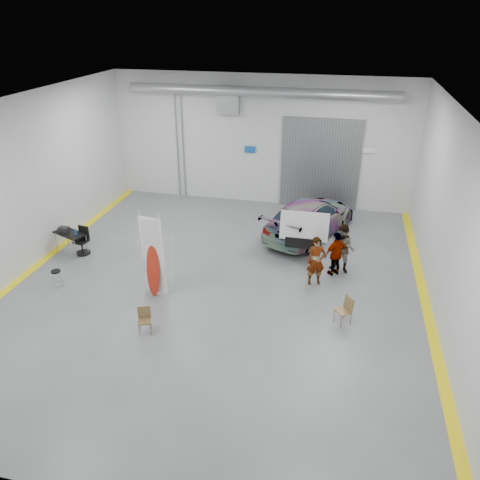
% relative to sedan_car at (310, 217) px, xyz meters
% --- Properties ---
extents(ground, '(16.00, 16.00, 0.00)m').
position_rel_sedan_car_xyz_m(ground, '(-2.70, -4.87, -0.75)').
color(ground, slate).
rests_on(ground, ground).
extents(room_shell, '(14.02, 16.18, 6.01)m').
position_rel_sedan_car_xyz_m(room_shell, '(-2.46, -2.65, 3.32)').
color(room_shell, silver).
rests_on(room_shell, ground).
extents(sedan_car, '(3.98, 5.62, 1.51)m').
position_rel_sedan_car_xyz_m(sedan_car, '(0.00, 0.00, 0.00)').
color(sedan_car, silver).
rests_on(sedan_car, ground).
extents(person_a, '(0.74, 0.60, 1.75)m').
position_rel_sedan_car_xyz_m(person_a, '(0.55, -3.94, 0.12)').
color(person_a, brown).
rests_on(person_a, ground).
extents(person_b, '(1.06, 0.93, 1.82)m').
position_rel_sedan_car_xyz_m(person_b, '(1.41, -2.90, 0.15)').
color(person_b, '#45637F').
rests_on(person_b, ground).
extents(person_c, '(0.99, 0.90, 1.64)m').
position_rel_sedan_car_xyz_m(person_c, '(1.19, -3.16, 0.07)').
color(person_c, '#955231').
rests_on(person_c, ground).
extents(surfboard_display, '(0.83, 0.32, 2.95)m').
position_rel_sedan_car_xyz_m(surfboard_display, '(-4.49, -5.83, 0.44)').
color(surfboard_display, white).
rests_on(surfboard_display, ground).
extents(folding_chair_near, '(0.48, 0.51, 0.79)m').
position_rel_sedan_car_xyz_m(folding_chair_near, '(-4.05, -7.79, -0.51)').
color(folding_chair_near, brown).
rests_on(folding_chair_near, ground).
extents(folding_chair_far, '(0.57, 0.66, 0.87)m').
position_rel_sedan_car_xyz_m(folding_chair_far, '(1.55, -6.06, -0.48)').
color(folding_chair_far, brown).
rests_on(folding_chair_far, ground).
extents(shop_stool, '(0.34, 0.34, 0.66)m').
position_rel_sedan_car_xyz_m(shop_stool, '(-7.92, -6.16, -0.43)').
color(shop_stool, black).
rests_on(shop_stool, ground).
extents(work_table, '(1.44, 1.08, 1.06)m').
position_rel_sedan_car_xyz_m(work_table, '(-8.91, -3.68, 0.06)').
color(work_table, '#919398').
rests_on(work_table, ground).
extents(office_chair, '(0.57, 0.57, 1.07)m').
position_rel_sedan_car_xyz_m(office_chair, '(-8.37, -3.68, -0.29)').
color(office_chair, black).
rests_on(office_chair, ground).
extents(trunk_lid, '(1.76, 1.07, 0.04)m').
position_rel_sedan_car_xyz_m(trunk_lid, '(0.00, -2.35, 0.77)').
color(trunk_lid, silver).
rests_on(trunk_lid, sedan_car).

